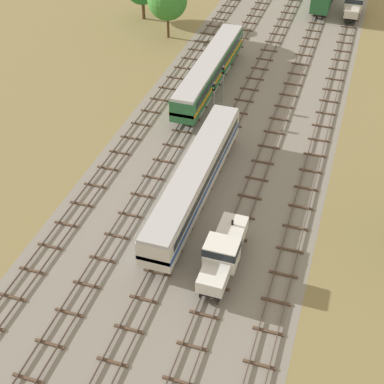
{
  "coord_description": "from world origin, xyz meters",
  "views": [
    {
      "loc": [
        12.49,
        -6.76,
        34.16
      ],
      "look_at": [
        0.0,
        31.81,
        1.5
      ],
      "focal_mm": 52.17,
      "sensor_mm": 36.0,
      "label": 1
    }
  ],
  "objects": [
    {
      "name": "passenger_coach_centre_left_near",
      "position": [
        0.0,
        32.73,
        2.61
      ],
      "size": [
        2.96,
        22.0,
        3.8
      ],
      "color": "beige",
      "rests_on": "ground"
    },
    {
      "name": "track_left",
      "position": [
        -4.98,
        57.0,
        0.14
      ],
      "size": [
        2.4,
        126.0,
        0.29
      ],
      "color": "#47382D",
      "rests_on": "ground"
    },
    {
      "name": "shunter_loco_centre_nearest",
      "position": [
        4.98,
        24.6,
        2.01
      ],
      "size": [
        2.74,
        8.46,
        3.1
      ],
      "color": "white",
      "rests_on": "ground"
    },
    {
      "name": "lineside_tree_0",
      "position": [
        -15.29,
        67.54,
        5.58
      ],
      "size": [
        5.75,
        5.75,
        8.47
      ],
      "color": "#4C331E",
      "rests_on": "ground"
    },
    {
      "name": "track_centre_right",
      "position": [
        9.96,
        57.0,
        0.14
      ],
      "size": [
        2.4,
        126.0,
        0.29
      ],
      "color": "#47382D",
      "rests_on": "ground"
    },
    {
      "name": "track_far_left",
      "position": [
        -9.96,
        57.0,
        0.14
      ],
      "size": [
        2.4,
        126.0,
        0.29
      ],
      "color": "#47382D",
      "rests_on": "ground"
    },
    {
      "name": "shunter_loco_centre_right_midfar",
      "position": [
        9.96,
        84.09,
        2.01
      ],
      "size": [
        2.74,
        8.46,
        3.1
      ],
      "color": "beige",
      "rests_on": "ground"
    },
    {
      "name": "track_centre",
      "position": [
        4.98,
        57.0,
        0.14
      ],
      "size": [
        2.4,
        126.0,
        0.29
      ],
      "color": "#47382D",
      "rests_on": "ground"
    },
    {
      "name": "signal_post_nearest",
      "position": [
        -2.49,
        47.57,
        2.91
      ],
      "size": [
        0.28,
        0.47,
        4.51
      ],
      "color": "gray",
      "rests_on": "ground"
    },
    {
      "name": "track_centre_left",
      "position": [
        0.0,
        57.0,
        0.14
      ],
      "size": [
        2.4,
        126.0,
        0.29
      ],
      "color": "#47382D",
      "rests_on": "ground"
    },
    {
      "name": "signal_post_near",
      "position": [
        -2.49,
        51.44,
        3.04
      ],
      "size": [
        0.28,
        0.47,
        4.74
      ],
      "color": "gray",
      "rests_on": "ground"
    },
    {
      "name": "ballast_bed",
      "position": [
        0.0,
        56.0,
        0.0
      ],
      "size": [
        23.92,
        176.0,
        0.01
      ],
      "primitive_type": "cube",
      "color": "gray",
      "rests_on": "ground"
    },
    {
      "name": "passenger_coach_left_mid",
      "position": [
        -4.98,
        54.41,
        2.61
      ],
      "size": [
        2.96,
        22.0,
        3.8
      ],
      "color": "#286638",
      "rests_on": "ground"
    },
    {
      "name": "ground_plane",
      "position": [
        0.0,
        56.0,
        0.0
      ],
      "size": [
        480.0,
        480.0,
        0.0
      ],
      "primitive_type": "plane",
      "color": "olive"
    }
  ]
}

